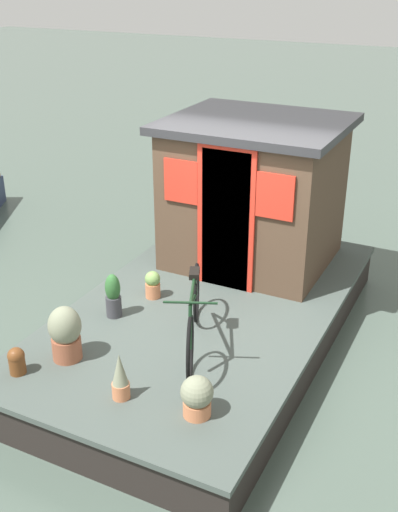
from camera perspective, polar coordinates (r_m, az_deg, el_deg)
The scene contains 10 objects.
ground_plane at distance 7.49m, azimuth 0.69°, elevation -7.76°, with size 60.00×60.00×0.00m, color #47564C.
houseboat_deck at distance 7.36m, azimuth 0.70°, elevation -6.11°, with size 4.95×2.79×0.50m.
houseboat_cabin at distance 7.99m, azimuth 5.04°, elevation 5.85°, with size 1.91×2.15×1.86m.
bicycle at distance 6.30m, azimuth -0.51°, elevation -5.41°, with size 1.61×0.78×0.78m.
potted_plant_geranium at distance 6.95m, azimuth -7.85°, elevation -3.63°, with size 0.17×0.17×0.51m.
potted_plant_ivy at distance 5.72m, azimuth -7.22°, elevation -10.92°, with size 0.16×0.16×0.47m.
potted_plant_sage at distance 7.32m, azimuth -4.25°, elevation -2.60°, with size 0.18×0.18×0.33m.
potted_plant_basil at distance 6.29m, azimuth -12.11°, elevation -6.88°, with size 0.33×0.33×0.58m.
potted_plant_mint at distance 5.50m, azimuth -0.19°, elevation -12.69°, with size 0.29×0.29×0.39m.
mooring_bollard at distance 6.27m, azimuth -16.32°, elevation -9.12°, with size 0.17×0.17×0.28m.
Camera 1 is at (-5.66, -2.72, 4.09)m, focal length 43.79 mm.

